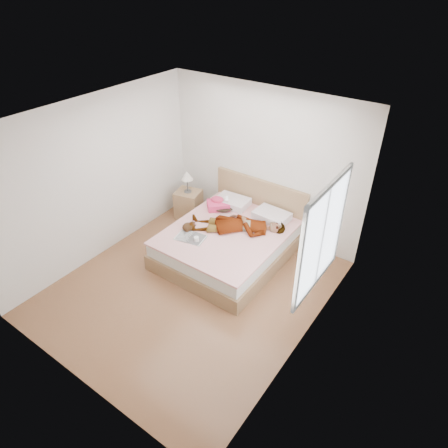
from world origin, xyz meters
name	(u,v)px	position (x,y,z in m)	size (l,w,h in m)	color
ground	(192,287)	(0.00, 0.00, 0.00)	(4.00, 4.00, 0.00)	#522E19
woman	(238,223)	(0.09, 1.12, 0.62)	(0.58, 1.55, 0.21)	silver
hair	(225,204)	(-0.48, 1.57, 0.55)	(0.46, 0.57, 0.08)	black
phone	(227,199)	(-0.41, 1.52, 0.71)	(0.05, 0.10, 0.01)	silver
room_shell	(322,237)	(1.77, 0.30, 1.50)	(4.00, 4.00, 4.00)	white
bed	(230,240)	(0.00, 1.04, 0.28)	(1.80, 2.08, 1.00)	brown
towel	(218,204)	(-0.55, 1.44, 0.59)	(0.48, 0.48, 0.20)	#FF4574
magazine	(190,237)	(-0.37, 0.46, 0.52)	(0.51, 0.39, 0.03)	white
coffee_mug	(196,239)	(-0.22, 0.43, 0.55)	(0.12, 0.10, 0.09)	white
plush_toy	(189,226)	(-0.53, 0.61, 0.58)	(0.21, 0.27, 0.13)	black
nightstand	(188,202)	(-1.31, 1.53, 0.32)	(0.53, 0.49, 0.96)	#8C6240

